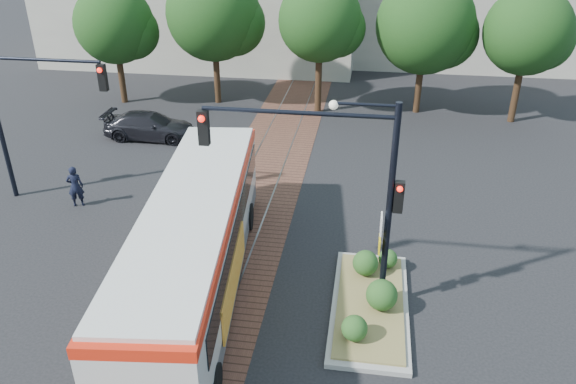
# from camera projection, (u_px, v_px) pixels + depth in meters

# --- Properties ---
(ground) EXTENTS (120.00, 120.00, 0.00)m
(ground) POSITION_uv_depth(u_px,v_px,m) (219.00, 274.00, 17.91)
(ground) COLOR black
(ground) RESTS_ON ground
(trackbed) EXTENTS (3.60, 40.00, 0.02)m
(trackbed) POSITION_uv_depth(u_px,v_px,m) (246.00, 213.00, 21.42)
(trackbed) COLOR brown
(trackbed) RESTS_ON ground
(tree_row) EXTENTS (26.40, 5.60, 7.67)m
(tree_row) POSITION_uv_depth(u_px,v_px,m) (315.00, 22.00, 29.93)
(tree_row) COLOR #382314
(tree_row) RESTS_ON ground
(warehouses) EXTENTS (40.00, 13.00, 8.00)m
(warehouses) POSITION_uv_depth(u_px,v_px,m) (309.00, 4.00, 41.46)
(warehouses) COLOR #ADA899
(warehouses) RESTS_ON ground
(city_bus) EXTENTS (3.76, 11.93, 3.14)m
(city_bus) POSITION_uv_depth(u_px,v_px,m) (195.00, 241.00, 16.41)
(city_bus) COLOR #4C4C4F
(city_bus) RESTS_ON ground
(traffic_island) EXTENTS (2.20, 5.20, 1.13)m
(traffic_island) POSITION_uv_depth(u_px,v_px,m) (371.00, 297.00, 16.33)
(traffic_island) COLOR gray
(traffic_island) RESTS_ON ground
(signal_pole_main) EXTENTS (5.49, 0.46, 6.00)m
(signal_pole_main) POSITION_uv_depth(u_px,v_px,m) (345.00, 175.00, 14.78)
(signal_pole_main) COLOR black
(signal_pole_main) RESTS_ON ground
(signal_pole_left) EXTENTS (4.99, 0.34, 6.00)m
(signal_pole_left) POSITION_uv_depth(u_px,v_px,m) (22.00, 105.00, 20.76)
(signal_pole_left) COLOR black
(signal_pole_left) RESTS_ON ground
(officer) EXTENTS (0.71, 0.58, 1.66)m
(officer) POSITION_uv_depth(u_px,v_px,m) (75.00, 186.00, 21.57)
(officer) COLOR black
(officer) RESTS_ON ground
(parked_car) EXTENTS (4.55, 1.88, 1.32)m
(parked_car) POSITION_uv_depth(u_px,v_px,m) (150.00, 126.00, 27.89)
(parked_car) COLOR black
(parked_car) RESTS_ON ground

